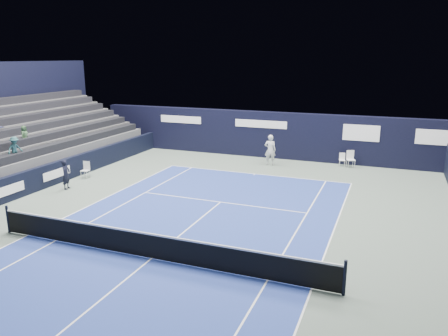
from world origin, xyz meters
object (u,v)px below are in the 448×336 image
Objects in this scene: tennis_net at (151,245)px; tennis_player at (270,150)px; folding_chair_back_b at (351,158)px; line_judge_chair at (86,169)px; folding_chair_back_a at (342,159)px.

tennis_player is (0.20, 14.36, 0.46)m from tennis_net.
folding_chair_back_b reaches higher than line_judge_chair.
tennis_net reaches higher than folding_chair_back_a.
folding_chair_back_b is at bearing -29.56° from folding_chair_back_a.
folding_chair_back_b is at bearing 72.15° from tennis_net.
folding_chair_back_b is (0.52, -0.16, 0.13)m from folding_chair_back_a.
folding_chair_back_a is 0.56m from folding_chair_back_b.
tennis_player is (8.94, 6.72, 0.44)m from line_judge_chair.
tennis_player is at bearing 172.20° from folding_chair_back_b.
tennis_player reaches higher than folding_chair_back_b.
line_judge_chair is at bearing -143.08° from tennis_player.
tennis_player reaches higher than folding_chair_back_a.
tennis_net is (-4.51, -15.77, 0.04)m from folding_chair_back_a.
tennis_net reaches higher than line_judge_chair.
line_judge_chair reaches higher than folding_chair_back_a.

